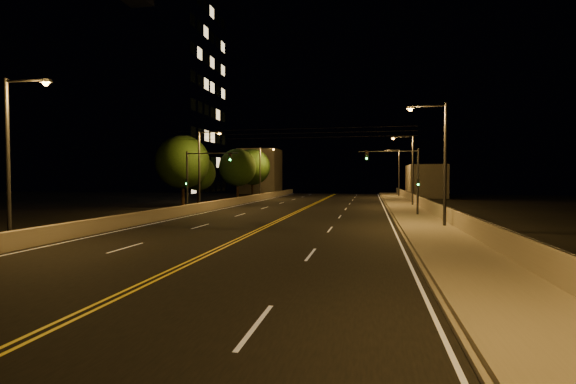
% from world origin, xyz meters
% --- Properties ---
extents(ground, '(160.00, 160.00, 0.00)m').
position_xyz_m(ground, '(0.00, 0.00, 0.00)').
color(ground, black).
rests_on(ground, ground).
extents(road, '(18.00, 120.00, 0.02)m').
position_xyz_m(road, '(0.00, 20.00, 0.01)').
color(road, black).
rests_on(road, ground).
extents(sidewalk, '(3.60, 120.00, 0.30)m').
position_xyz_m(sidewalk, '(10.80, 20.00, 0.15)').
color(sidewalk, slate).
rests_on(sidewalk, ground).
extents(curb, '(0.14, 120.00, 0.15)m').
position_xyz_m(curb, '(8.93, 20.00, 0.07)').
color(curb, slate).
rests_on(curb, ground).
extents(parapet_wall, '(0.30, 120.00, 1.00)m').
position_xyz_m(parapet_wall, '(12.45, 20.00, 0.80)').
color(parapet_wall, '#9F9485').
rests_on(parapet_wall, sidewalk).
extents(jersey_barrier, '(0.45, 120.00, 0.90)m').
position_xyz_m(jersey_barrier, '(-9.38, 20.00, 0.45)').
color(jersey_barrier, '#9F9485').
rests_on(jersey_barrier, ground).
extents(distant_building_right, '(6.00, 10.00, 5.58)m').
position_xyz_m(distant_building_right, '(16.50, 67.68, 2.79)').
color(distant_building_right, slate).
rests_on(distant_building_right, ground).
extents(distant_building_left, '(8.00, 8.00, 9.40)m').
position_xyz_m(distant_building_left, '(-16.00, 78.49, 4.70)').
color(distant_building_left, slate).
rests_on(distant_building_left, ground).
extents(parapet_rail, '(0.06, 120.00, 0.06)m').
position_xyz_m(parapet_rail, '(12.45, 20.00, 1.33)').
color(parapet_rail, black).
rests_on(parapet_rail, parapet_wall).
extents(lane_markings, '(17.32, 116.00, 0.00)m').
position_xyz_m(lane_markings, '(0.00, 19.93, 0.02)').
color(lane_markings, silver).
rests_on(lane_markings, road).
extents(streetlight_1, '(2.55, 0.28, 8.18)m').
position_xyz_m(streetlight_1, '(11.49, 20.74, 4.78)').
color(streetlight_1, '#2D2D33').
rests_on(streetlight_1, ground).
extents(streetlight_2, '(2.55, 0.28, 8.18)m').
position_xyz_m(streetlight_2, '(11.49, 41.48, 4.78)').
color(streetlight_2, '#2D2D33').
rests_on(streetlight_2, ground).
extents(streetlight_3, '(2.55, 0.28, 8.18)m').
position_xyz_m(streetlight_3, '(11.49, 64.40, 4.78)').
color(streetlight_3, '#2D2D33').
rests_on(streetlight_3, ground).
extents(streetlight_4, '(2.55, 0.28, 8.18)m').
position_xyz_m(streetlight_4, '(-9.89, 9.61, 4.78)').
color(streetlight_4, '#2D2D33').
rests_on(streetlight_4, ground).
extents(streetlight_5, '(2.55, 0.28, 8.18)m').
position_xyz_m(streetlight_5, '(-9.89, 32.67, 4.78)').
color(streetlight_5, '#2D2D33').
rests_on(streetlight_5, ground).
extents(streetlight_6, '(2.55, 0.28, 8.18)m').
position_xyz_m(streetlight_6, '(-9.89, 56.81, 4.78)').
color(streetlight_6, '#2D2D33').
rests_on(streetlight_6, ground).
extents(traffic_signal_right, '(5.11, 0.31, 5.84)m').
position_xyz_m(traffic_signal_right, '(9.97, 28.91, 3.72)').
color(traffic_signal_right, '#2D2D33').
rests_on(traffic_signal_right, ground).
extents(traffic_signal_left, '(5.11, 0.31, 5.84)m').
position_xyz_m(traffic_signal_left, '(-8.77, 28.91, 3.72)').
color(traffic_signal_left, '#2D2D33').
rests_on(traffic_signal_left, ground).
extents(overhead_wires, '(22.00, 0.03, 0.83)m').
position_xyz_m(overhead_wires, '(0.00, 29.50, 7.40)').
color(overhead_wires, black).
extents(building_tower, '(24.00, 15.00, 31.97)m').
position_xyz_m(building_tower, '(-28.97, 52.52, 15.41)').
color(building_tower, slate).
rests_on(building_tower, ground).
extents(tree_0, '(6.05, 6.05, 8.20)m').
position_xyz_m(tree_0, '(-13.88, 36.62, 5.17)').
color(tree_0, black).
rests_on(tree_0, ground).
extents(tree_1, '(4.68, 4.68, 6.34)m').
position_xyz_m(tree_1, '(-15.39, 44.37, 3.99)').
color(tree_1, black).
rests_on(tree_1, ground).
extents(tree_2, '(5.81, 5.81, 7.87)m').
position_xyz_m(tree_2, '(-13.17, 54.41, 4.96)').
color(tree_2, black).
rests_on(tree_2, ground).
extents(tree_3, '(6.08, 6.08, 8.23)m').
position_xyz_m(tree_3, '(-12.45, 60.14, 5.19)').
color(tree_3, black).
rests_on(tree_3, ground).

